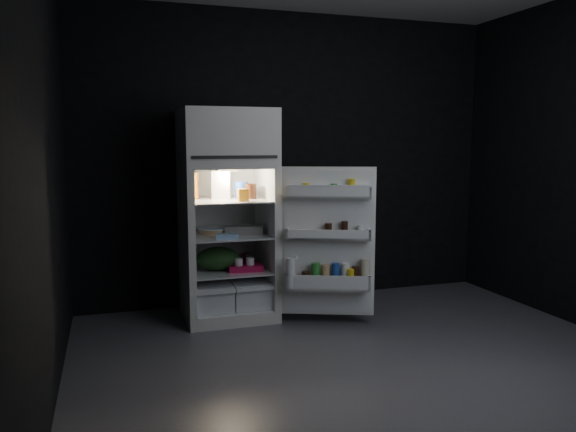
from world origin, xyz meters
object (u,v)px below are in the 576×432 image
object	(u,v)px
milk_jug	(222,185)
egg_carton	(244,230)
fridge_door	(329,244)
yogurt_tray	(245,268)
refrigerator	(226,207)

from	to	relation	value
milk_jug	egg_carton	bearing A→B (deg)	-17.18
milk_jug	fridge_door	bearing A→B (deg)	-18.12
yogurt_tray	milk_jug	bearing A→B (deg)	132.90
fridge_door	yogurt_tray	world-z (taller)	fridge_door
fridge_door	egg_carton	size ratio (longest dim) A/B	3.80
milk_jug	egg_carton	size ratio (longest dim) A/B	0.75
fridge_door	milk_jug	xyz separation A→B (m)	(-0.77, 0.55, 0.46)
refrigerator	egg_carton	distance (m)	0.25
refrigerator	fridge_door	distance (m)	0.94
fridge_door	milk_jug	distance (m)	1.05
milk_jug	yogurt_tray	distance (m)	0.74
fridge_door	egg_carton	world-z (taller)	fridge_door
refrigerator	fridge_door	size ratio (longest dim) A/B	1.46
egg_carton	yogurt_tray	distance (m)	0.32
refrigerator	milk_jug	size ratio (longest dim) A/B	7.42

